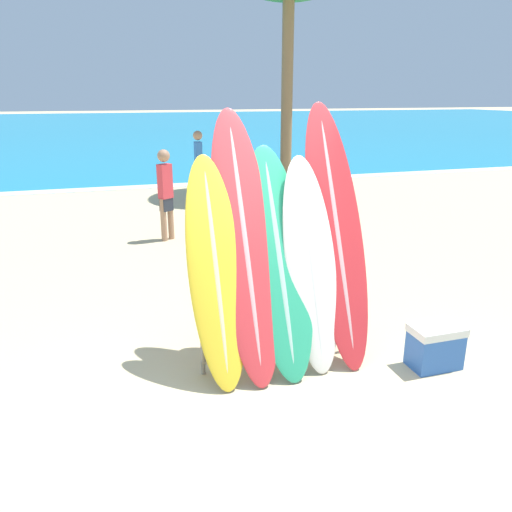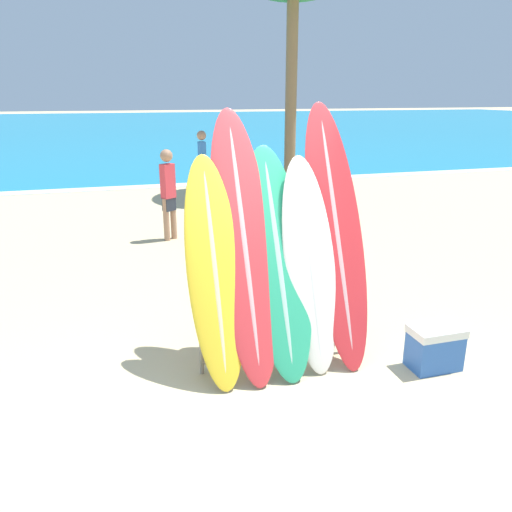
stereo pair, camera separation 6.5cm
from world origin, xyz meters
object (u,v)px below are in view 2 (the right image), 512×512
Objects in this scene: surfboard_slot_3 at (310,264)px; person_mid_beach at (225,171)px; surfboard_slot_0 at (214,271)px; surfboard_rack at (279,320)px; person_near_water at (168,191)px; surfboard_slot_4 at (336,233)px; person_far_left at (202,163)px; surfboard_slot_1 at (244,243)px; cooler_box at (435,347)px; surfboard_slot_2 at (278,260)px.

person_mid_beach is (0.63, 6.35, -0.04)m from surfboard_slot_3.
surfboard_slot_0 reaches higher than person_mid_beach.
surfboard_rack is 0.97× the size of person_near_water.
surfboard_slot_4 is (0.63, 0.16, 0.78)m from surfboard_rack.
surfboard_slot_3 reaches higher than person_far_left.
surfboard_slot_3 is at bearing -11.51° from surfboard_slot_1.
cooler_box is (1.10, -0.55, -0.78)m from surfboard_slot_3.
surfboard_slot_3 is at bearing 5.17° from surfboard_rack.
surfboard_slot_0 is 6.52m from person_mid_beach.
person_far_left reaches higher than person_near_water.
surfboard_slot_0 is 1.25× the size of person_near_water.
surfboard_slot_0 is 1.02× the size of surfboard_slot_3.
surfboard_slot_1 reaches higher than surfboard_slot_3.
person_far_left is at bearing 82.40° from surfboard_slot_1.
surfboard_slot_3 is at bearing -4.92° from person_far_left.
surfboard_slot_0 reaches higher than person_near_water.
surfboard_slot_3 is 0.43m from surfboard_slot_4.
surfboard_slot_3 is at bearing -114.22° from person_near_water.
surfboard_slot_4 is 1.41× the size of person_mid_beach.
surfboard_slot_2 reaches higher than cooler_box.
person_far_left is (0.43, 7.97, -0.07)m from surfboard_slot_3.
surfboard_slot_4 is 1.46× the size of person_far_left.
surfboard_rack is 0.65× the size of surfboard_slot_1.
surfboard_slot_2 is 1.28× the size of person_near_water.
surfboard_slot_0 is at bearing -125.46° from person_near_water.
person_far_left is (0.10, 7.83, -0.31)m from surfboard_slot_4.
surfboard_rack is 0.79× the size of surfboard_slot_3.
surfboard_slot_2 is 4.22× the size of cooler_box.
surfboard_slot_0 is 1.19× the size of person_far_left.
surfboard_slot_4 reaches higher than surfboard_slot_3.
surfboard_slot_0 is 2.24m from cooler_box.
person_mid_beach reaches higher than surfboard_rack.
person_mid_beach is at bearing 87.20° from surfboard_slot_4.
person_near_water is at bearing 92.17° from surfboard_slot_1.
surfboard_slot_4 is (1.25, 0.12, 0.23)m from surfboard_slot_0.
person_near_water is 5.60m from cooler_box.
surfboard_slot_2 reaches higher than surfboard_slot_0.
person_mid_beach is at bearing 93.90° from cooler_box.
surfboard_slot_1 is 1.22× the size of surfboard_slot_3.
person_far_left is (1.35, 7.95, -0.09)m from surfboard_slot_0.
cooler_box is at bearing -41.43° from surfboard_slot_4.
person_near_water is (-0.49, 4.63, -0.15)m from surfboard_slot_2.
surfboard_slot_1 reaches higher than person_near_water.
surfboard_slot_1 is (0.31, 0.11, 0.20)m from surfboard_slot_0.
surfboard_slot_3 is (0.31, 0.03, 0.54)m from surfboard_rack.
surfboard_slot_0 reaches higher than person_far_left.
person_near_water is 3.29× the size of cooler_box.
surfboard_slot_0 reaches higher than surfboard_rack.
surfboard_slot_4 is 5.02× the size of cooler_box.
surfboard_slot_1 is at bearing 168.49° from surfboard_slot_3.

